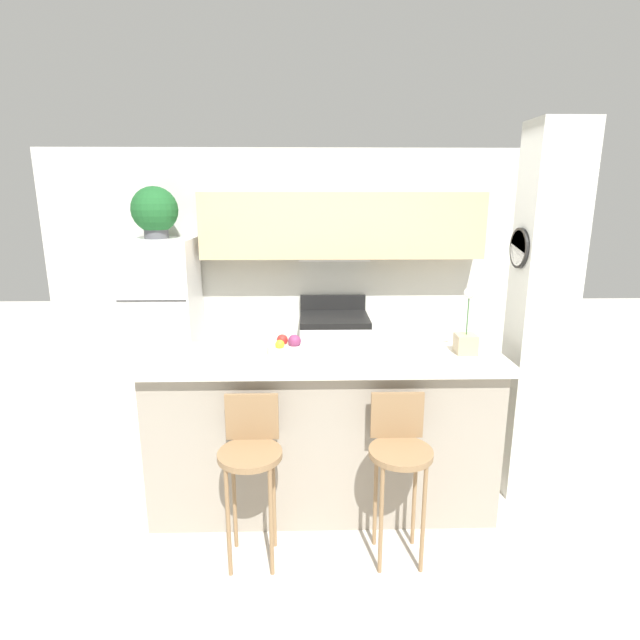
{
  "coord_description": "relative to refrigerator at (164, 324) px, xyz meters",
  "views": [
    {
      "loc": [
        -0.09,
        -3.05,
        2.09
      ],
      "look_at": [
        0.0,
        0.75,
        1.14
      ],
      "focal_mm": 28.0,
      "sensor_mm": 36.0,
      "label": 1
    }
  ],
  "objects": [
    {
      "name": "pillar_right",
      "position": [
        3.01,
        -1.61,
        0.43
      ],
      "size": [
        0.38,
        0.32,
        2.55
      ],
      "color": "silver",
      "rests_on": "ground_plane"
    },
    {
      "name": "bar_stool_left",
      "position": [
        1.11,
        -2.29,
        -0.19
      ],
      "size": [
        0.36,
        0.36,
        0.98
      ],
      "color": "olive",
      "rests_on": "ground_plane"
    },
    {
      "name": "bar_stool_right",
      "position": [
        1.96,
        -2.29,
        -0.19
      ],
      "size": [
        0.36,
        0.36,
        0.98
      ],
      "color": "olive",
      "rests_on": "ground_plane"
    },
    {
      "name": "fruit_bowl",
      "position": [
        1.3,
        -1.71,
        0.28
      ],
      "size": [
        0.25,
        0.25,
        0.12
      ],
      "color": "silver",
      "rests_on": "counter_bar"
    },
    {
      "name": "potted_plant_on_fridge",
      "position": [
        -0.0,
        0.0,
        1.1
      ],
      "size": [
        0.43,
        0.43,
        0.49
      ],
      "color": "#4C4C51",
      "rests_on": "refrigerator"
    },
    {
      "name": "refrigerator",
      "position": [
        0.0,
        0.0,
        0.0
      ],
      "size": [
        0.67,
        0.66,
        1.69
      ],
      "color": "white",
      "rests_on": "ground_plane"
    },
    {
      "name": "stove_range",
      "position": [
        1.71,
        0.02,
        -0.38
      ],
      "size": [
        0.69,
        0.63,
        1.07
      ],
      "color": "white",
      "rests_on": "ground_plane"
    },
    {
      "name": "ground_plane",
      "position": [
        1.54,
        -1.8,
        -0.84
      ],
      "size": [
        14.0,
        14.0,
        0.0
      ],
      "primitive_type": "plane",
      "color": "beige"
    },
    {
      "name": "wall_back",
      "position": [
        1.64,
        0.3,
        0.64
      ],
      "size": [
        5.6,
        0.38,
        2.55
      ],
      "color": "silver",
      "rests_on": "ground_plane"
    },
    {
      "name": "orchid_vase",
      "position": [
        2.47,
        -1.75,
        0.35
      ],
      "size": [
        0.13,
        0.13,
        0.44
      ],
      "color": "tan",
      "rests_on": "counter_bar"
    },
    {
      "name": "counter_bar",
      "position": [
        1.54,
        -1.8,
        -0.3
      ],
      "size": [
        2.35,
        0.68,
        1.08
      ],
      "color": "gray",
      "rests_on": "ground_plane"
    }
  ]
}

